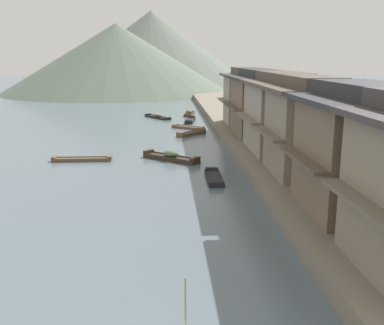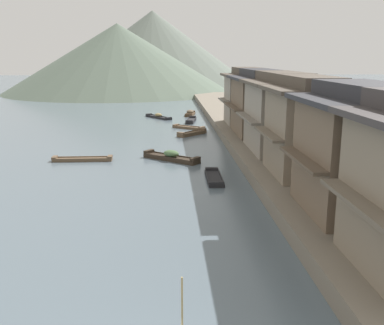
% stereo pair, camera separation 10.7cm
% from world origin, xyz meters
% --- Properties ---
extents(riverbank_right, '(18.00, 110.00, 0.87)m').
position_xyz_m(riverbank_right, '(15.43, 30.00, 0.43)').
color(riverbank_right, slate).
rests_on(riverbank_right, ground).
extents(boat_moored_nearest, '(4.61, 4.06, 0.82)m').
position_xyz_m(boat_moored_nearest, '(1.34, 26.12, 0.28)').
color(boat_moored_nearest, '#33281E').
rests_on(boat_moored_nearest, ground).
extents(boat_moored_second, '(4.75, 0.92, 0.38)m').
position_xyz_m(boat_moored_second, '(-5.78, 26.31, 0.13)').
color(boat_moored_second, brown).
rests_on(boat_moored_second, ground).
extents(boat_moored_third, '(3.79, 3.14, 0.36)m').
position_xyz_m(boat_moored_third, '(3.52, 42.17, 0.12)').
color(boat_moored_third, brown).
rests_on(boat_moored_third, ground).
extents(boat_moored_far, '(1.05, 3.99, 0.40)m').
position_xyz_m(boat_moored_far, '(4.18, 20.11, 0.14)').
color(boat_moored_far, '#232326').
rests_on(boat_moored_far, ground).
extents(boat_midriver_drifting, '(3.72, 4.79, 0.67)m').
position_xyz_m(boat_midriver_drifting, '(-0.17, 51.38, 0.22)').
color(boat_midriver_drifting, '#232326').
rests_on(boat_midriver_drifting, ground).
extents(boat_midriver_upstream, '(3.35, 3.45, 0.52)m').
position_xyz_m(boat_midriver_upstream, '(3.66, 37.84, 0.17)').
color(boat_midriver_upstream, brown).
rests_on(boat_midriver_upstream, ground).
extents(boat_upstream_distant, '(1.67, 4.50, 0.49)m').
position_xyz_m(boat_upstream_distant, '(4.08, 47.59, 0.16)').
color(boat_upstream_distant, '#232326').
rests_on(boat_upstream_distant, ground).
extents(boat_crossing_west, '(1.76, 4.06, 0.78)m').
position_xyz_m(boat_crossing_west, '(4.29, 54.16, 0.29)').
color(boat_crossing_west, brown).
rests_on(boat_crossing_west, ground).
extents(house_waterfront_second, '(5.86, 6.38, 6.14)m').
position_xyz_m(house_waterfront_second, '(10.00, 11.16, 3.88)').
color(house_waterfront_second, '#75604C').
rests_on(house_waterfront_second, riverbank_right).
extents(house_waterfront_tall, '(5.36, 6.34, 6.14)m').
position_xyz_m(house_waterfront_tall, '(9.75, 18.19, 3.88)').
color(house_waterfront_tall, gray).
rests_on(house_waterfront_tall, riverbank_right).
extents(house_waterfront_narrow, '(5.76, 7.88, 6.14)m').
position_xyz_m(house_waterfront_narrow, '(9.95, 25.49, 3.86)').
color(house_waterfront_narrow, gray).
rests_on(house_waterfront_narrow, riverbank_right).
extents(house_waterfront_far, '(5.52, 8.23, 6.14)m').
position_xyz_m(house_waterfront_far, '(9.83, 33.41, 3.86)').
color(house_waterfront_far, '#75604C').
rests_on(house_waterfront_far, riverbank_right).
extents(house_waterfront_end, '(5.52, 5.92, 6.14)m').
position_xyz_m(house_waterfront_end, '(9.83, 40.19, 3.88)').
color(house_waterfront_end, gray).
rests_on(house_waterfront_end, riverbank_right).
extents(hill_far_west, '(52.86, 52.86, 15.67)m').
position_xyz_m(hill_far_west, '(-10.36, 98.15, 7.83)').
color(hill_far_west, '#5B6B5B').
rests_on(hill_far_west, ground).
extents(hill_far_centre, '(58.05, 58.05, 20.70)m').
position_xyz_m(hill_far_centre, '(-2.88, 120.72, 10.35)').
color(hill_far_centre, slate).
rests_on(hill_far_centre, ground).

